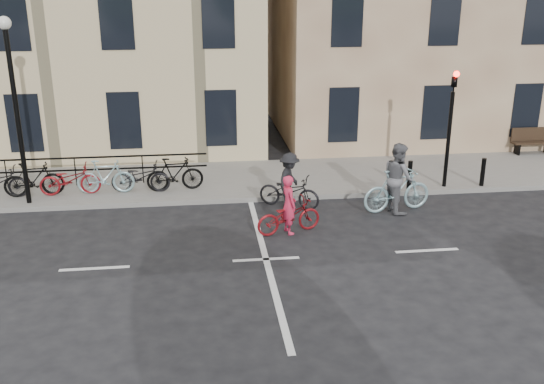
{
  "coord_description": "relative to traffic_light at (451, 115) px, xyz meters",
  "views": [
    {
      "loc": [
        -1.49,
        -13.07,
        6.25
      ],
      "look_at": [
        0.36,
        1.73,
        1.1
      ],
      "focal_mm": 40.0,
      "sensor_mm": 36.0,
      "label": 1
    }
  ],
  "objects": [
    {
      "name": "traffic_light",
      "position": [
        0.0,
        0.0,
        0.0
      ],
      "size": [
        0.18,
        0.3,
        3.9
      ],
      "color": "black",
      "rests_on": "sidewalk"
    },
    {
      "name": "bench",
      "position": [
        4.8,
        3.39,
        -1.78
      ],
      "size": [
        1.6,
        0.41,
        0.97
      ],
      "color": "black",
      "rests_on": "sidewalk"
    },
    {
      "name": "bollard_west",
      "position": [
        1.2,
        -0.09,
        -1.85
      ],
      "size": [
        0.14,
        0.14,
        0.9
      ],
      "primitive_type": "cylinder",
      "color": "black",
      "rests_on": "sidewalk"
    },
    {
      "name": "sidewalk",
      "position": [
        -10.2,
        1.66,
        -2.38
      ],
      "size": [
        46.0,
        4.0,
        0.15
      ],
      "primitive_type": "cube",
      "color": "slate",
      "rests_on": "ground"
    },
    {
      "name": "bollard_east",
      "position": [
        -1.2,
        -0.09,
        -1.85
      ],
      "size": [
        0.14,
        0.14,
        0.9
      ],
      "primitive_type": "cylinder",
      "color": "black",
      "rests_on": "sidewalk"
    },
    {
      "name": "cyclist_pink",
      "position": [
        -5.42,
        -2.77,
        -1.91
      ],
      "size": [
        1.87,
        1.07,
        1.58
      ],
      "rotation": [
        0.0,
        0.0,
        1.84
      ],
      "color": "maroon",
      "rests_on": "ground"
    },
    {
      "name": "lamp_post",
      "position": [
        -12.7,
        0.06,
        1.04
      ],
      "size": [
        0.36,
        0.36,
        5.28
      ],
      "color": "black",
      "rests_on": "sidewalk"
    },
    {
      "name": "building_west",
      "position": [
        -15.2,
        8.66,
        2.7
      ],
      "size": [
        20.0,
        10.0,
        10.0
      ],
      "primitive_type": "cube",
      "color": "#C4B384",
      "rests_on": "sidewalk"
    },
    {
      "name": "parked_bikes",
      "position": [
        -11.12,
        0.7,
        -1.81
      ],
      "size": [
        7.25,
        1.23,
        1.05
      ],
      "color": "black",
      "rests_on": "sidewalk"
    },
    {
      "name": "ground",
      "position": [
        -6.2,
        -4.34,
        -2.45
      ],
      "size": [
        120.0,
        120.0,
        0.0
      ],
      "primitive_type": "plane",
      "color": "black",
      "rests_on": "ground"
    },
    {
      "name": "cyclist_grey",
      "position": [
        -2.09,
        -1.56,
        -1.64
      ],
      "size": [
        2.16,
        1.1,
        2.02
      ],
      "rotation": [
        0.0,
        0.0,
        1.76
      ],
      "color": "#8FB5BC",
      "rests_on": "ground"
    },
    {
      "name": "cyclist_dark",
      "position": [
        -5.11,
        -0.86,
        -1.8
      ],
      "size": [
        1.93,
        1.45,
        1.65
      ],
      "rotation": [
        0.0,
        0.0,
        1.07
      ],
      "color": "black",
      "rests_on": "ground"
    }
  ]
}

